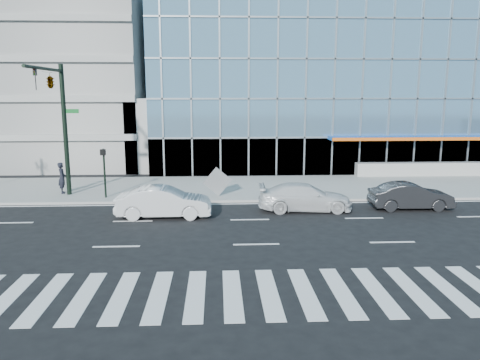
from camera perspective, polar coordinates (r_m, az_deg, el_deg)
The scene contains 12 objects.
ground at distance 24.26m, azimuth 1.20°, elevation -4.86°, with size 160.00×160.00×0.00m, color black.
sidewalk at distance 32.01m, azimuth 0.20°, elevation -0.91°, with size 120.00×8.00×0.15m, color gray.
theatre_building at distance 51.76m, azimuth 15.09°, elevation 11.41°, with size 42.00×26.00×15.00m, color #73A1C1.
parking_garage at distance 52.74m, azimuth -23.87°, elevation 13.58°, with size 24.00×24.00×20.00m, color gray.
ramp_block at distance 41.69m, azimuth -8.83°, elevation 5.72°, with size 6.00×8.00×6.00m, color gray.
traffic_signal at distance 29.41m, azimuth -21.63°, elevation 9.29°, with size 1.14×5.74×8.00m.
ped_signal_post at distance 29.40m, azimuth -16.25°, elevation 1.72°, with size 0.30×0.33×3.00m.
white_suv at distance 26.22m, azimuth 7.92°, elevation -2.09°, with size 2.11×5.18×1.50m, color silver.
white_sedan at distance 24.87m, azimuth -9.27°, elevation -2.67°, with size 1.73×4.95×1.63m, color silver.
dark_sedan at distance 27.96m, azimuth 20.10°, elevation -1.86°, with size 1.58×4.53×1.49m, color black.
pedestrian at distance 31.73m, azimuth -20.88°, elevation 0.24°, with size 0.72×0.47×1.98m, color black.
tilted_panel at distance 28.83m, azimuth -2.78°, elevation -0.20°, with size 1.30×0.06×1.30m, color gray.
Camera 1 is at (-1.66, -23.32, 6.48)m, focal length 35.00 mm.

